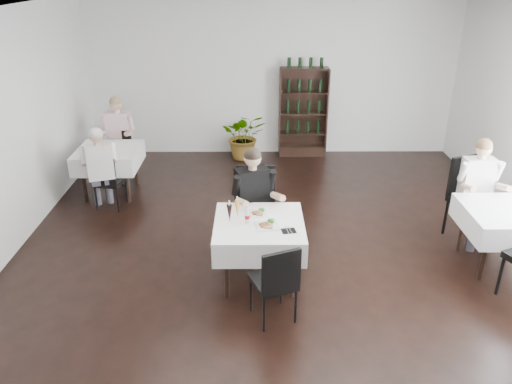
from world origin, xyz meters
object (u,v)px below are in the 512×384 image
potted_tree (244,136)px  diner_main (255,196)px  wine_shelf (303,113)px  main_table (259,233)px

potted_tree → diner_main: (0.19, -3.59, 0.39)m
wine_shelf → main_table: size_ratio=1.70×
potted_tree → diner_main: size_ratio=0.63×
main_table → potted_tree: 4.14m
wine_shelf → main_table: bearing=-101.8°
main_table → diner_main: 0.59m
main_table → potted_tree: bearing=93.3°
wine_shelf → potted_tree: (-1.14, -0.18, -0.39)m
wine_shelf → main_table: wine_shelf is taller
potted_tree → diner_main: bearing=-87.0°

